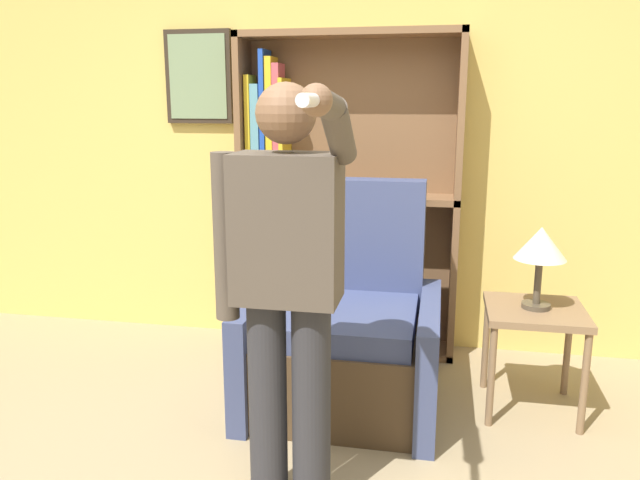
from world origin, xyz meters
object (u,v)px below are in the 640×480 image
bookcase (320,204)px  armchair (345,336)px  person_standing (287,280)px  table_lamp (541,247)px  side_table (534,324)px

bookcase → armchair: 0.97m
person_standing → table_lamp: person_standing is taller
person_standing → table_lamp: (1.04, 1.01, -0.06)m
armchair → table_lamp: size_ratio=2.77×
person_standing → side_table: size_ratio=2.97×
armchair → person_standing: bearing=-94.6°
armchair → side_table: armchair is taller
bookcase → side_table: size_ratio=3.57×
armchair → person_standing: person_standing is taller
bookcase → person_standing: bearing=-83.1°
person_standing → side_table: person_standing is taller
table_lamp → person_standing: bearing=-135.9°
bookcase → side_table: bearing=-28.1°
armchair → bookcase: bearing=110.9°
bookcase → side_table: bookcase is taller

